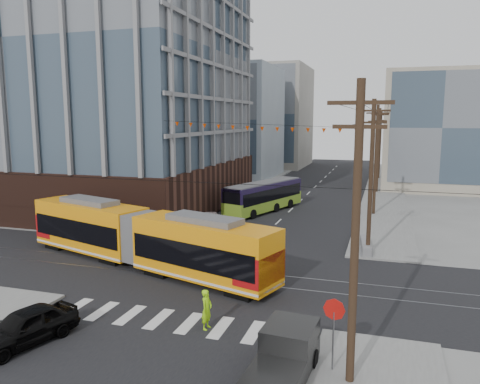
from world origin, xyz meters
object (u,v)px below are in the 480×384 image
object	(u,v)px
pickup_truck	(279,365)
black_sedan	(25,327)
streetcar	(142,238)
city_bus	(264,196)

from	to	relation	value
pickup_truck	black_sedan	bearing A→B (deg)	-176.30
pickup_truck	black_sedan	xyz separation A→B (m)	(-11.21, 0.03, -0.11)
pickup_truck	black_sedan	size ratio (longest dim) A/B	1.15
streetcar	city_bus	size ratio (longest dim) A/B	1.76
city_bus	pickup_truck	bearing A→B (deg)	-55.54
streetcar	city_bus	bearing A→B (deg)	99.06
streetcar	black_sedan	size ratio (longest dim) A/B	4.33
city_bus	black_sedan	xyz separation A→B (m)	(-2.60, -31.43, -0.82)
city_bus	streetcar	bearing A→B (deg)	-79.62
streetcar	black_sedan	distance (m)	11.28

